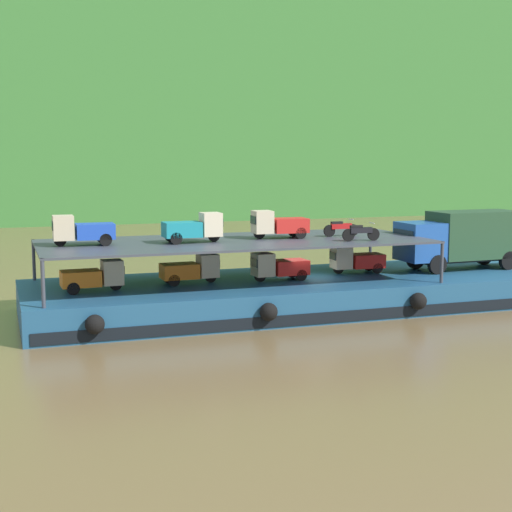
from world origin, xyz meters
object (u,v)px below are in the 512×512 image
object	(u,v)px
mini_truck_lower_aft	(191,269)
mini_truck_upper_fore	(279,224)
mini_truck_lower_stern	(93,276)
mini_truck_upper_mid	(194,228)
cargo_barge	(308,292)
motorcycle_upper_centre	(341,228)
covered_lorry	(462,238)
mini_truck_upper_stern	(82,230)
mini_truck_lower_mid	(279,266)
motorcycle_upper_port	(361,232)
mini_truck_lower_fore	(356,260)

from	to	relation	value
mini_truck_lower_aft	mini_truck_upper_fore	xyz separation A→B (m)	(4.46, 0.03, 2.00)
mini_truck_lower_stern	mini_truck_upper_mid	xyz separation A→B (m)	(4.70, 0.29, 2.00)
cargo_barge	motorcycle_upper_centre	xyz separation A→B (m)	(1.76, 0.03, 3.18)
mini_truck_upper_mid	mini_truck_upper_fore	bearing A→B (deg)	5.27
covered_lorry	mini_truck_upper_stern	xyz separation A→B (m)	(-19.81, 0.42, 1.00)
mini_truck_lower_stern	mini_truck_upper_fore	bearing A→B (deg)	4.38
mini_truck_upper_fore	motorcycle_upper_centre	distance (m)	3.30
covered_lorry	cargo_barge	bearing A→B (deg)	179.34
covered_lorry	mini_truck_lower_mid	world-z (taller)	covered_lorry
covered_lorry	mini_truck_upper_fore	distance (m)	10.43
mini_truck_lower_stern	motorcycle_upper_port	world-z (taller)	motorcycle_upper_port
mini_truck_lower_stern	mini_truck_upper_stern	size ratio (longest dim) A/B	1.01
mini_truck_lower_mid	motorcycle_upper_port	distance (m)	4.28
cargo_barge	mini_truck_lower_fore	distance (m)	3.30
mini_truck_upper_stern	mini_truck_upper_fore	xyz separation A→B (m)	(9.44, -0.09, 0.00)
mini_truck_upper_fore	motorcycle_upper_centre	world-z (taller)	mini_truck_upper_fore
mini_truck_lower_fore	mini_truck_upper_fore	bearing A→B (deg)	-175.73
covered_lorry	mini_truck_lower_mid	xyz separation A→B (m)	(-10.58, -0.25, -1.00)
cargo_barge	mini_truck_upper_mid	distance (m)	6.85
motorcycle_upper_port	motorcycle_upper_centre	world-z (taller)	same
mini_truck_lower_stern	mini_truck_lower_aft	world-z (taller)	same
mini_truck_lower_aft	mini_truck_upper_mid	size ratio (longest dim) A/B	1.01
mini_truck_upper_stern	motorcycle_upper_centre	size ratio (longest dim) A/B	1.45
mini_truck_upper_stern	mini_truck_lower_fore	bearing A→B (deg)	0.98
mini_truck_lower_fore	motorcycle_upper_centre	size ratio (longest dim) A/B	1.47
mini_truck_lower_fore	motorcycle_upper_port	distance (m)	3.45
mini_truck_lower_aft	motorcycle_upper_port	xyz separation A→B (m)	(7.72, -2.37, 1.74)
mini_truck_lower_aft	motorcycle_upper_centre	size ratio (longest dim) A/B	1.46
mini_truck_upper_stern	mini_truck_lower_mid	bearing A→B (deg)	-4.13
cargo_barge	motorcycle_upper_port	distance (m)	4.23
motorcycle_upper_centre	motorcycle_upper_port	bearing A→B (deg)	-90.53
mini_truck_lower_stern	mini_truck_lower_fore	world-z (taller)	same
covered_lorry	mini_truck_lower_stern	size ratio (longest dim) A/B	2.85
mini_truck_lower_fore	motorcycle_upper_port	bearing A→B (deg)	-113.35
mini_truck_lower_stern	mini_truck_lower_aft	bearing A→B (deg)	8.17
mini_truck_upper_mid	mini_truck_upper_fore	world-z (taller)	same
cargo_barge	mini_truck_lower_stern	world-z (taller)	mini_truck_lower_stern
mini_truck_lower_aft	mini_truck_upper_fore	bearing A→B (deg)	0.40
mini_truck_upper_stern	mini_truck_upper_mid	world-z (taller)	same
mini_truck_lower_stern	mini_truck_upper_stern	distance (m)	2.18
mini_truck_lower_aft	mini_truck_lower_fore	distance (m)	8.91
mini_truck_lower_fore	covered_lorry	bearing A→B (deg)	-6.33
mini_truck_lower_stern	mini_truck_upper_mid	world-z (taller)	mini_truck_upper_mid
mini_truck_lower_stern	mini_truck_lower_fore	xyz separation A→B (m)	(13.54, 1.03, 0.00)
mini_truck_lower_stern	mini_truck_lower_aft	distance (m)	4.69
mini_truck_lower_stern	motorcycle_upper_centre	bearing A→B (deg)	2.34
mini_truck_upper_stern	motorcycle_upper_port	distance (m)	12.94
mini_truck_upper_stern	mini_truck_upper_fore	bearing A→B (deg)	-0.57
mini_truck_lower_aft	covered_lorry	bearing A→B (deg)	-1.14
mini_truck_lower_aft	mini_truck_lower_mid	size ratio (longest dim) A/B	0.99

